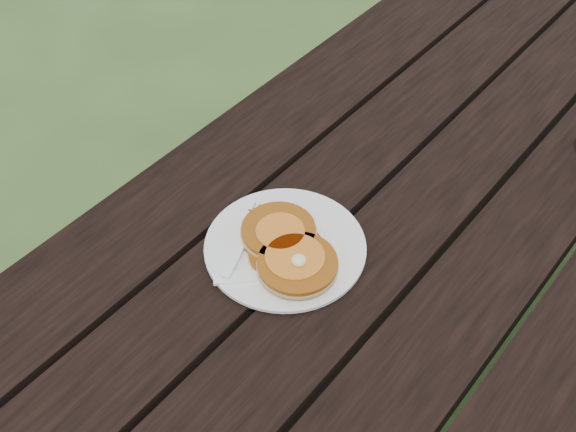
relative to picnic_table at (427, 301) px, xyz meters
The scene contains 6 objects.
ground 0.37m from the picnic_table, ahead, with size 60.00×60.00×0.00m, color #374E21.
picnic_table is the anchor object (origin of this frame).
plate 0.52m from the picnic_table, 108.18° to the right, with size 0.24×0.24×0.01m, color white.
pancake_stack 0.54m from the picnic_table, 105.05° to the right, with size 0.18×0.15×0.04m.
knife 0.56m from the picnic_table, 102.12° to the right, with size 0.02×0.18×0.01m, color white.
fork 0.58m from the picnic_table, 111.61° to the right, with size 0.03×0.16×0.01m, color white, non-canonical shape.
Camera 1 is at (0.35, -0.89, 1.58)m, focal length 45.00 mm.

